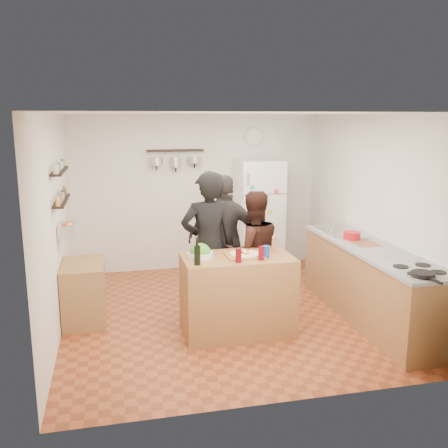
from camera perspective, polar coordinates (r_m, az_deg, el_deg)
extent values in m
plane|color=brown|center=(6.49, 0.20, -10.17)|extent=(4.20, 4.20, 0.00)
plane|color=white|center=(6.01, 0.22, 12.50)|extent=(4.20, 4.20, 0.00)
plane|color=silver|center=(8.16, -3.13, 3.55)|extent=(4.00, 0.00, 4.00)
plane|color=silver|center=(6.01, -18.72, -0.15)|extent=(0.00, 4.20, 4.20)
plane|color=silver|center=(6.85, 16.73, 1.42)|extent=(0.00, 4.20, 4.20)
cube|color=olive|center=(5.82, 1.52, -8.03)|extent=(1.25, 0.72, 0.91)
cube|color=olive|center=(5.68, 2.38, -3.62)|extent=(0.42, 0.34, 0.02)
cylinder|color=beige|center=(5.67, 2.38, -3.44)|extent=(0.34, 0.34, 0.02)
cylinder|color=silver|center=(5.63, -2.73, -3.55)|extent=(0.30, 0.30, 0.06)
cylinder|color=black|center=(5.34, -3.08, -3.59)|extent=(0.07, 0.07, 0.21)
cylinder|color=#4F060D|center=(5.42, 1.66, -3.61)|extent=(0.07, 0.07, 0.16)
cylinder|color=#630812|center=(5.53, 4.27, -3.35)|extent=(0.06, 0.06, 0.15)
cylinder|color=#9E6142|center=(5.83, 5.72, -2.54)|extent=(0.05, 0.05, 0.16)
cylinder|color=navy|center=(5.63, 4.81, -3.18)|extent=(0.08, 0.08, 0.14)
imported|color=black|center=(6.09, -1.78, -2.52)|extent=(0.67, 0.44, 1.84)
imported|color=black|center=(6.30, 3.29, -3.30)|extent=(0.80, 0.64, 1.57)
imported|color=#282523|center=(6.64, 0.19, -1.80)|extent=(1.10, 0.75, 1.73)
cube|color=#9E7042|center=(6.44, 16.36, -6.58)|extent=(0.63, 2.63, 0.90)
cube|color=white|center=(5.54, 21.41, -4.99)|extent=(0.60, 0.62, 0.02)
cylinder|color=black|center=(5.31, 21.80, -5.37)|extent=(0.23, 0.23, 0.05)
cube|color=silver|center=(7.04, 13.25, -0.90)|extent=(0.50, 0.80, 0.03)
cube|color=brown|center=(6.47, 15.81, -2.22)|extent=(0.30, 0.40, 0.02)
cylinder|color=red|center=(6.65, 14.40, -1.25)|extent=(0.22, 0.22, 0.09)
cube|color=white|center=(8.09, 3.97, 0.96)|extent=(0.70, 0.68, 1.80)
cylinder|color=silver|center=(8.27, 3.43, 9.93)|extent=(0.30, 0.03, 0.30)
cube|color=black|center=(6.15, -18.05, 2.54)|extent=(0.12, 1.00, 0.02)
cube|color=black|center=(6.11, -18.26, 5.78)|extent=(0.12, 1.00, 0.02)
cube|color=silver|center=(6.21, -17.56, -0.62)|extent=(0.18, 0.35, 0.14)
cube|color=#9C7141|center=(6.39, -15.69, -7.49)|extent=(0.50, 0.80, 0.73)
cube|color=black|center=(7.93, -5.58, 8.36)|extent=(0.90, 0.04, 0.04)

